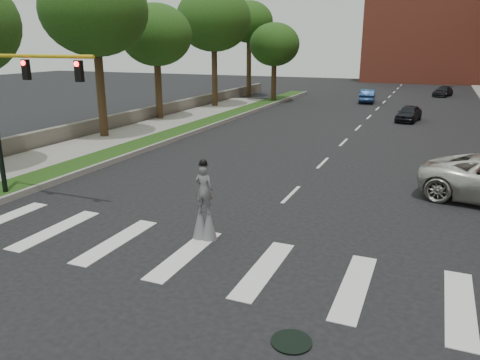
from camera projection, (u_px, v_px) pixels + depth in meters
ground_plane at (208, 276)px, 13.03m from camera, size 160.00×160.00×0.00m
grass_median at (189, 129)px, 34.96m from camera, size 2.00×60.00×0.25m
median_curb at (202, 129)px, 34.57m from camera, size 0.20×60.00×0.28m
sidewalk_left at (61, 154)px, 27.22m from camera, size 4.00×60.00×0.18m
stone_wall at (142, 115)px, 38.64m from camera, size 0.50×56.00×1.10m
manhole at (291, 342)px, 10.14m from camera, size 0.90×0.90×0.04m
building_backdrop at (449, 26)px, 77.39m from camera, size 26.00×14.00×18.00m
traffic_signal at (15, 100)px, 18.13m from camera, size 5.30×0.23×6.20m
stilt_performer at (204, 209)px, 15.28m from camera, size 0.84×0.55×2.73m
car_near at (409, 113)px, 38.91m from camera, size 2.19×4.12×1.33m
car_mid at (367, 96)px, 51.42m from camera, size 1.94×4.56×1.46m
car_far at (443, 92)px, 57.42m from camera, size 2.67×4.37×1.18m
tree_2 at (94, 11)px, 29.77m from camera, size 6.83×6.83×11.20m
tree_3 at (156, 35)px, 37.78m from camera, size 5.83×5.83×9.40m
tree_4 at (214, 19)px, 45.37m from camera, size 7.31×7.31×11.66m
tree_5 at (249, 22)px, 54.68m from camera, size 5.62×5.62×11.10m
tree_6 at (274, 45)px, 50.33m from camera, size 5.40×5.40×8.46m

